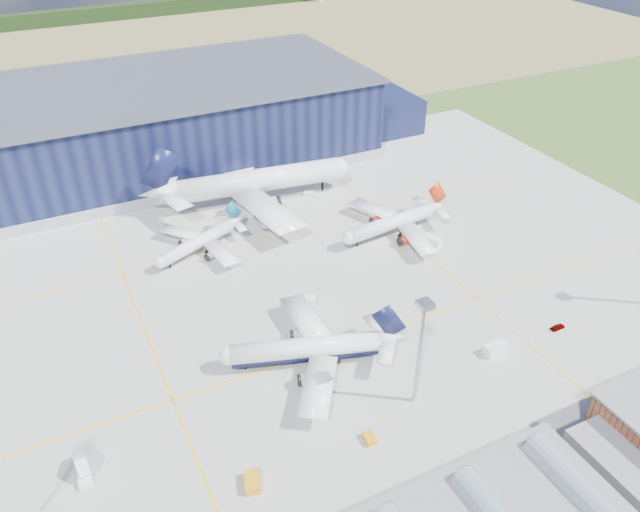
{
  "coord_description": "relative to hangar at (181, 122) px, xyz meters",
  "views": [
    {
      "loc": [
        -41.69,
        -95.22,
        86.03
      ],
      "look_at": [
        11.72,
        12.57,
        6.37
      ],
      "focal_mm": 35.0,
      "sensor_mm": 36.0,
      "label": 1
    }
  ],
  "objects": [
    {
      "name": "ground",
      "position": [
        -2.81,
        -94.8,
        -11.62
      ],
      "size": [
        600.0,
        600.0,
        0.0
      ],
      "primitive_type": "plane",
      "color": "#35551F",
      "rests_on": "ground"
    },
    {
      "name": "apron",
      "position": [
        -2.81,
        -84.8,
        -11.59
      ],
      "size": [
        220.0,
        160.0,
        0.08
      ],
      "color": "#A4A39E",
      "rests_on": "ground"
    },
    {
      "name": "farmland",
      "position": [
        -2.81,
        125.2,
        -11.62
      ],
      "size": [
        600.0,
        220.0,
        0.01
      ],
      "primitive_type": "cube",
      "color": "olive",
      "rests_on": "ground"
    },
    {
      "name": "treeline",
      "position": [
        -2.81,
        205.2,
        -7.62
      ],
      "size": [
        600.0,
        8.0,
        8.0
      ],
      "primitive_type": "cube",
      "color": "black",
      "rests_on": "ground"
    },
    {
      "name": "hangar",
      "position": [
        0.0,
        0.0,
        0.0
      ],
      "size": [
        145.0,
        62.0,
        26.1
      ],
      "color": "black",
      "rests_on": "ground"
    },
    {
      "name": "light_mast_center",
      "position": [
        7.19,
        -124.8,
        3.82
      ],
      "size": [
        2.6,
        2.6,
        23.0
      ],
      "color": "#A8ABAF",
      "rests_on": "ground"
    },
    {
      "name": "airliner_navy",
      "position": [
        -6.5,
        -106.8,
        -5.49
      ],
      "size": [
        47.21,
        46.69,
        12.26
      ],
      "primitive_type": null,
      "rotation": [
        0.0,
        0.0,
        2.82
      ],
      "color": "white",
      "rests_on": "ground"
    },
    {
      "name": "airliner_red",
      "position": [
        34.39,
        -72.8,
        -5.98
      ],
      "size": [
        37.85,
        37.18,
        11.26
      ],
      "primitive_type": null,
      "rotation": [
        0.0,
        0.0,
        3.25
      ],
      "color": "white",
      "rests_on": "ground"
    },
    {
      "name": "airliner_widebody",
      "position": [
        10.71,
        -39.8,
        -1.74
      ],
      "size": [
        67.7,
        66.56,
        19.76
      ],
      "primitive_type": null,
      "rotation": [
        0.0,
        0.0,
        -0.13
      ],
      "color": "white",
      "rests_on": "ground"
    },
    {
      "name": "airliner_regional",
      "position": [
        -13.6,
        -58.64,
        -6.92
      ],
      "size": [
        37.7,
        37.38,
        9.39
      ],
      "primitive_type": null,
      "rotation": [
        0.0,
        0.0,
        3.56
      ],
      "color": "white",
      "rests_on": "ground"
    },
    {
      "name": "gse_tug_a",
      "position": [
        -26.24,
        -128.7,
        -10.79
      ],
      "size": [
        3.32,
        4.43,
        1.65
      ],
      "primitive_type": "cube",
      "rotation": [
        0.0,
        0.0,
        -0.25
      ],
      "color": "orange",
      "rests_on": "ground"
    },
    {
      "name": "gse_tug_b",
      "position": [
        -4.88,
        -129.21,
        -11.03
      ],
      "size": [
        2.02,
        2.84,
        1.17
      ],
      "primitive_type": "cube",
      "rotation": [
        0.0,
        0.0,
        -0.08
      ],
      "color": "orange",
      "rests_on": "ground"
    },
    {
      "name": "gse_van_a",
      "position": [
        0.63,
        -90.41,
        -10.36
      ],
      "size": [
        6.3,
        4.62,
        2.52
      ],
      "primitive_type": "cube",
      "rotation": [
        0.0,
        0.0,
        1.16
      ],
      "color": "white",
      "rests_on": "ground"
    },
    {
      "name": "gse_cart_a",
      "position": [
        4.23,
        -46.45,
        -10.93
      ],
      "size": [
        2.33,
        3.32,
        1.38
      ],
      "primitive_type": "cube",
      "rotation": [
        0.0,
        0.0,
        -0.06
      ],
      "color": "white",
      "rests_on": "ground"
    },
    {
      "name": "gse_van_b",
      "position": [
        41.18,
        -81.64,
        -10.45
      ],
      "size": [
        3.88,
        5.59,
        2.34
      ],
      "primitive_type": "cube",
      "rotation": [
        0.0,
        0.0,
        0.33
      ],
      "color": "white",
      "rests_on": "ground"
    },
    {
      "name": "gse_tug_c",
      "position": [
        33.64,
        -32.8,
        -10.92
      ],
      "size": [
        2.05,
        3.22,
        1.39
      ],
      "primitive_type": "cube",
      "rotation": [
        0.0,
        0.0,
        -0.02
      ],
      "color": "orange",
      "rests_on": "ground"
    },
    {
      "name": "gse_cart_b",
      "position": [
        24.43,
        -43.44,
        -11.01
      ],
      "size": [
        3.33,
        3.05,
        1.2
      ],
      "primitive_type": "cube",
      "rotation": [
        0.0,
        0.0,
        1.01
      ],
      "color": "white",
      "rests_on": "ground"
    },
    {
      "name": "gse_van_c",
      "position": [
        29.04,
        -121.28,
        -10.47
      ],
      "size": [
        4.82,
        2.41,
        2.29
      ],
      "primitive_type": "cube",
      "rotation": [
        0.0,
        0.0,
        1.6
      ],
      "color": "white",
      "rests_on": "ground"
    },
    {
      "name": "airstair",
      "position": [
        -50.17,
        -114.06,
        -10.17
      ],
      "size": [
        2.23,
        4.67,
        2.89
      ],
      "primitive_type": "cube",
      "rotation": [
        0.0,
        0.0,
        0.1
      ],
      "color": "white",
      "rests_on": "ground"
    },
    {
      "name": "car_a",
      "position": [
        45.92,
        -121.23,
        -11.04
      ],
      "size": [
        3.43,
        1.45,
        1.16
      ],
      "primitive_type": "imported",
      "rotation": [
        0.0,
        0.0,
        1.6
      ],
      "color": "#99999E",
      "rests_on": "ground"
    },
    {
      "name": "car_b",
      "position": [
        38.09,
        -142.8,
        -11.06
      ],
      "size": [
        3.52,
        1.88,
        1.1
      ],
      "primitive_type": "imported",
      "rotation": [
        0.0,
        0.0,
        1.79
      ],
      "color": "#99999E",
      "rests_on": "ground"
    }
  ]
}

